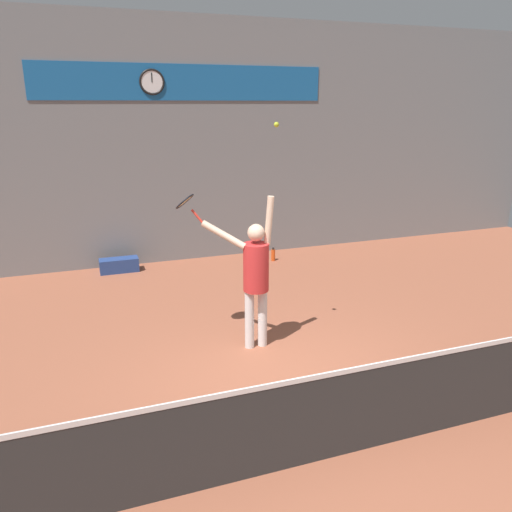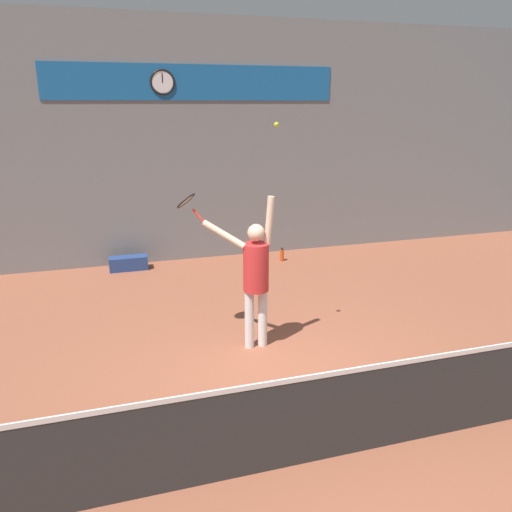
% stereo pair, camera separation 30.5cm
% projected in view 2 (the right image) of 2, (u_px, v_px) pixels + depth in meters
% --- Properties ---
extents(ground_plane, '(18.00, 18.00, 0.00)m').
position_uv_depth(ground_plane, '(295.00, 401.00, 5.80)').
color(ground_plane, '#9E563D').
extents(back_wall, '(18.00, 0.10, 5.00)m').
position_uv_depth(back_wall, '(197.00, 143.00, 10.47)').
color(back_wall, slate).
rests_on(back_wall, ground_plane).
extents(sponsor_banner, '(5.92, 0.02, 0.70)m').
position_uv_depth(sponsor_banner, '(195.00, 82.00, 10.06)').
color(sponsor_banner, '#195B9E').
extents(scoreboard_clock, '(0.50, 0.05, 0.50)m').
position_uv_depth(scoreboard_clock, '(162.00, 82.00, 9.86)').
color(scoreboard_clock, white).
extents(court_net, '(8.46, 0.07, 1.06)m').
position_uv_depth(court_net, '(333.00, 413.00, 4.73)').
color(court_net, '#333333').
rests_on(court_net, ground_plane).
extents(tennis_player, '(0.93, 0.61, 2.15)m').
position_uv_depth(tennis_player, '(255.00, 272.00, 6.79)').
color(tennis_player, white).
rests_on(tennis_player, ground_plane).
extents(tennis_racket, '(0.42, 0.39, 0.41)m').
position_uv_depth(tennis_racket, '(187.00, 202.00, 6.75)').
color(tennis_racket, red).
extents(tennis_ball, '(0.07, 0.07, 0.07)m').
position_uv_depth(tennis_ball, '(277.00, 125.00, 6.23)').
color(tennis_ball, '#CCDB2D').
extents(water_bottle, '(0.09, 0.09, 0.30)m').
position_uv_depth(water_bottle, '(282.00, 255.00, 10.89)').
color(water_bottle, '#D84C19').
rests_on(water_bottle, ground_plane).
extents(equipment_bag, '(0.77, 0.30, 0.28)m').
position_uv_depth(equipment_bag, '(128.00, 263.00, 10.32)').
color(equipment_bag, navy).
rests_on(equipment_bag, ground_plane).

